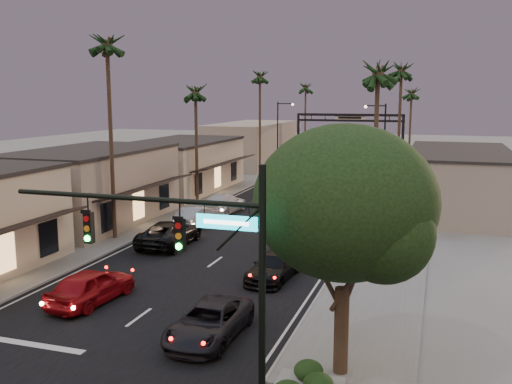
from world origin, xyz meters
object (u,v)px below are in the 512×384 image
Objects in this scene: arch at (350,126)px; palm_ld at (260,73)px; palm_lb at (107,39)px; oncoming_red at (91,286)px; palm_lc at (195,87)px; palm_far at (306,85)px; palm_ra at (378,67)px; oncoming_pickup at (170,233)px; palm_rc at (412,90)px; curbside_near at (209,322)px; palm_rb at (402,66)px; traffic_signal at (201,252)px; curbside_black at (274,266)px; streetlight_right at (381,142)px; streetlight_left at (280,131)px; corner_tree at (347,209)px; oncoming_silver at (197,217)px.

palm_ld is at bearing -119.83° from arch.
palm_lb is 33.01m from palm_ld.
palm_lb is at bearing -58.16° from oncoming_red.
palm_far is at bearing 89.59° from palm_lc.
palm_ra is at bearing -72.62° from palm_far.
palm_rc is at bearing -108.59° from oncoming_pickup.
oncoming_red is (5.56, -11.07, -12.55)m from palm_lb.
palm_rc is at bearing 85.91° from curbside_near.
palm_lb is at bearing -112.27° from palm_rc.
oncoming_red is (5.56, -25.07, -9.63)m from palm_lc.
palm_rb is 2.89× the size of oncoming_red.
palm_far is 57.45m from oncoming_pickup.
traffic_signal is 13.83m from curbside_black.
palm_lb reaches higher than palm_lc.
streetlight_left is (-13.84, 13.00, 0.00)m from streetlight_right.
palm_rb is 37.98m from palm_far.
curbside_black is (-5.27, 9.58, -5.27)m from corner_tree.
streetlight_right is 1.85× the size of curbside_black.
arch is 1.25× the size of palm_rc.
streetlight_right is at bearing 55.99° from palm_lb.
arch is at bearing 60.03° from streetlight_left.
arch is 2.96× the size of curbside_near.
palm_ld is at bearing 147.40° from palm_rb.
oncoming_pickup is at bearing 155.44° from curbside_black.
traffic_signal is 1.73× the size of oncoming_red.
palm_lb is 3.09× the size of oncoming_red.
palm_lb is at bearing -128.02° from palm_rb.
palm_lc is 32.86m from palm_rc.
palm_rc reaches higher than streetlight_left.
palm_lc is 31.37m from curbside_near.
palm_ld is 19.51m from palm_rc.
palm_rb is at bearing -122.27° from oncoming_silver.
traffic_signal is 75.58m from palm_far.
palm_far is 2.57× the size of curbside_near.
arch is 47.17m from palm_ra.
corner_tree is 17.45m from palm_ra.
palm_lc is 0.92× the size of palm_ra.
oncoming_silver is (-13.33, 3.18, -10.66)m from palm_ra.
corner_tree is at bearing -88.63° from palm_rb.
streetlight_left is (-6.92, -12.00, -0.20)m from arch.
oncoming_silver is (-0.47, 5.50, -0.04)m from oncoming_pickup.
palm_far reaches higher than curbside_black.
curbside_black is at bearing -71.37° from palm_ld.
palm_ld is 2.77× the size of curbside_near.
curbside_near is at bearing -107.51° from palm_ra.
palm_ld reaches higher than streetlight_right.
palm_ld is at bearing -119.25° from streetlight_left.
palm_ra reaches higher than curbside_black.
streetlight_right reaches higher than curbside_black.
corner_tree is 20.44m from oncoming_pickup.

